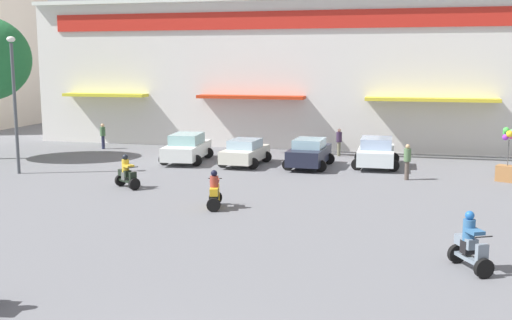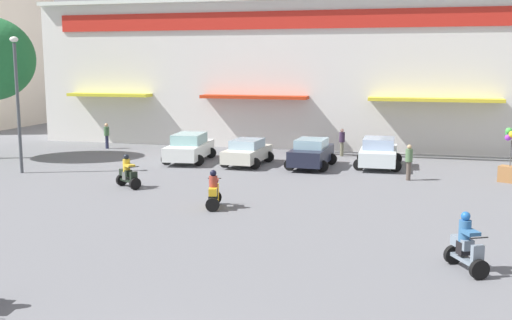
{
  "view_description": "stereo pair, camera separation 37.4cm",
  "coord_description": "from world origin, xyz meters",
  "px_view_note": "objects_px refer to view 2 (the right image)",
  "views": [
    {
      "loc": [
        4.21,
        -7.95,
        5.5
      ],
      "look_at": [
        -1.83,
        16.27,
        1.5
      ],
      "focal_mm": 43.15,
      "sensor_mm": 36.0,
      "label": 1
    },
    {
      "loc": [
        4.57,
        -7.86,
        5.5
      ],
      "look_at": [
        -1.83,
        16.27,
        1.5
      ],
      "focal_mm": 43.15,
      "sensor_mm": 36.0,
      "label": 2
    }
  ],
  "objects_px": {
    "parked_car_2": "(311,153)",
    "pedestrian_0": "(409,160)",
    "parked_car_1": "(247,152)",
    "parked_car_3": "(379,153)",
    "balloon_vendor_cart": "(510,160)",
    "pedestrian_1": "(107,134)",
    "pedestrian_2": "(342,141)",
    "parked_car_0": "(189,147)",
    "scooter_rider_6": "(466,247)",
    "streetlamp_near": "(17,94)",
    "scooter_rider_3": "(214,192)",
    "scooter_rider_5": "(128,174)"
  },
  "relations": [
    {
      "from": "pedestrian_1",
      "to": "pedestrian_2",
      "type": "relative_size",
      "value": 1.0
    },
    {
      "from": "scooter_rider_3",
      "to": "pedestrian_0",
      "type": "bearing_deg",
      "value": 47.05
    },
    {
      "from": "pedestrian_2",
      "to": "parked_car_0",
      "type": "bearing_deg",
      "value": -152.9
    },
    {
      "from": "parked_car_2",
      "to": "pedestrian_0",
      "type": "relative_size",
      "value": 2.37
    },
    {
      "from": "parked_car_3",
      "to": "streetlamp_near",
      "type": "height_order",
      "value": "streetlamp_near"
    },
    {
      "from": "balloon_vendor_cart",
      "to": "scooter_rider_6",
      "type": "bearing_deg",
      "value": -101.86
    },
    {
      "from": "parked_car_0",
      "to": "scooter_rider_6",
      "type": "relative_size",
      "value": 2.87
    },
    {
      "from": "scooter_rider_3",
      "to": "pedestrian_0",
      "type": "xyz_separation_m",
      "value": [
        7.05,
        7.57,
        0.35
      ]
    },
    {
      "from": "parked_car_3",
      "to": "balloon_vendor_cart",
      "type": "relative_size",
      "value": 1.64
    },
    {
      "from": "parked_car_1",
      "to": "balloon_vendor_cart",
      "type": "xyz_separation_m",
      "value": [
        13.0,
        -1.55,
        0.33
      ]
    },
    {
      "from": "parked_car_3",
      "to": "pedestrian_2",
      "type": "xyz_separation_m",
      "value": [
        -2.33,
        3.3,
        0.15
      ]
    },
    {
      "from": "parked_car_2",
      "to": "pedestrian_1",
      "type": "bearing_deg",
      "value": 165.06
    },
    {
      "from": "scooter_rider_6",
      "to": "pedestrian_0",
      "type": "bearing_deg",
      "value": 97.7
    },
    {
      "from": "scooter_rider_6",
      "to": "balloon_vendor_cart",
      "type": "height_order",
      "value": "balloon_vendor_cart"
    },
    {
      "from": "scooter_rider_6",
      "to": "pedestrian_2",
      "type": "bearing_deg",
      "value": 106.32
    },
    {
      "from": "parked_car_2",
      "to": "scooter_rider_3",
      "type": "relative_size",
      "value": 2.69
    },
    {
      "from": "parked_car_0",
      "to": "parked_car_1",
      "type": "relative_size",
      "value": 1.16
    },
    {
      "from": "parked_car_3",
      "to": "streetlamp_near",
      "type": "relative_size",
      "value": 0.62
    },
    {
      "from": "pedestrian_2",
      "to": "pedestrian_0",
      "type": "bearing_deg",
      "value": -59.36
    },
    {
      "from": "pedestrian_0",
      "to": "scooter_rider_3",
      "type": "bearing_deg",
      "value": -132.95
    },
    {
      "from": "parked_car_2",
      "to": "pedestrian_2",
      "type": "relative_size",
      "value": 2.46
    },
    {
      "from": "parked_car_2",
      "to": "scooter_rider_3",
      "type": "bearing_deg",
      "value": -101.6
    },
    {
      "from": "pedestrian_2",
      "to": "balloon_vendor_cart",
      "type": "xyz_separation_m",
      "value": [
        8.45,
        -5.92,
        0.11
      ]
    },
    {
      "from": "scooter_rider_3",
      "to": "pedestrian_1",
      "type": "bearing_deg",
      "value": 130.97
    },
    {
      "from": "parked_car_2",
      "to": "pedestrian_0",
      "type": "bearing_deg",
      "value": -25.04
    },
    {
      "from": "parked_car_2",
      "to": "balloon_vendor_cart",
      "type": "bearing_deg",
      "value": -9.65
    },
    {
      "from": "parked_car_0",
      "to": "pedestrian_1",
      "type": "xyz_separation_m",
      "value": [
        -6.96,
        3.47,
        0.15
      ]
    },
    {
      "from": "parked_car_1",
      "to": "parked_car_2",
      "type": "height_order",
      "value": "parked_car_2"
    },
    {
      "from": "parked_car_1",
      "to": "parked_car_2",
      "type": "bearing_deg",
      "value": 1.24
    },
    {
      "from": "pedestrian_2",
      "to": "streetlamp_near",
      "type": "relative_size",
      "value": 0.24
    },
    {
      "from": "parked_car_1",
      "to": "balloon_vendor_cart",
      "type": "distance_m",
      "value": 13.09
    },
    {
      "from": "parked_car_2",
      "to": "parked_car_1",
      "type": "bearing_deg",
      "value": -178.76
    },
    {
      "from": "parked_car_1",
      "to": "parked_car_3",
      "type": "bearing_deg",
      "value": 8.95
    },
    {
      "from": "parked_car_0",
      "to": "scooter_rider_6",
      "type": "bearing_deg",
      "value": -48.13
    },
    {
      "from": "parked_car_1",
      "to": "scooter_rider_6",
      "type": "height_order",
      "value": "scooter_rider_6"
    },
    {
      "from": "parked_car_3",
      "to": "balloon_vendor_cart",
      "type": "bearing_deg",
      "value": -23.25
    },
    {
      "from": "parked_car_0",
      "to": "pedestrian_1",
      "type": "relative_size",
      "value": 2.82
    },
    {
      "from": "scooter_rider_3",
      "to": "parked_car_3",
      "type": "bearing_deg",
      "value": 63.51
    },
    {
      "from": "scooter_rider_5",
      "to": "scooter_rider_6",
      "type": "relative_size",
      "value": 0.93
    },
    {
      "from": "pedestrian_1",
      "to": "streetlamp_near",
      "type": "relative_size",
      "value": 0.24
    },
    {
      "from": "pedestrian_0",
      "to": "streetlamp_near",
      "type": "height_order",
      "value": "streetlamp_near"
    },
    {
      "from": "parked_car_3",
      "to": "scooter_rider_5",
      "type": "xyz_separation_m",
      "value": [
        -10.34,
        -8.25,
        -0.17
      ]
    },
    {
      "from": "parked_car_3",
      "to": "balloon_vendor_cart",
      "type": "xyz_separation_m",
      "value": [
        6.12,
        -2.63,
        0.26
      ]
    },
    {
      "from": "parked_car_2",
      "to": "scooter_rider_6",
      "type": "distance_m",
      "value": 16.41
    },
    {
      "from": "parked_car_2",
      "to": "pedestrian_1",
      "type": "relative_size",
      "value": 2.47
    },
    {
      "from": "parked_car_3",
      "to": "scooter_rider_6",
      "type": "height_order",
      "value": "scooter_rider_6"
    },
    {
      "from": "parked_car_1",
      "to": "pedestrian_2",
      "type": "height_order",
      "value": "pedestrian_2"
    },
    {
      "from": "pedestrian_1",
      "to": "balloon_vendor_cart",
      "type": "relative_size",
      "value": 0.64
    },
    {
      "from": "streetlamp_near",
      "to": "balloon_vendor_cart",
      "type": "relative_size",
      "value": 2.66
    },
    {
      "from": "scooter_rider_6",
      "to": "pedestrian_1",
      "type": "bearing_deg",
      "value": 137.78
    }
  ]
}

